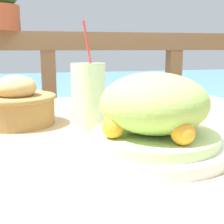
{
  "coord_description": "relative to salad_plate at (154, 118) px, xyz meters",
  "views": [
    {
      "loc": [
        -0.08,
        -0.74,
        0.94
      ],
      "look_at": [
        0.08,
        -0.11,
        0.8
      ],
      "focal_mm": 50.0,
      "sensor_mm": 36.0,
      "label": 1
    }
  ],
  "objects": [
    {
      "name": "patio_table",
      "position": [
        -0.14,
        0.21,
        -0.15
      ],
      "size": [
        1.27,
        0.97,
        0.74
      ],
      "color": "tan",
      "rests_on": "ground_plane"
    },
    {
      "name": "railing_fence",
      "position": [
        -0.14,
        1.07,
        -0.11
      ],
      "size": [
        2.8,
        0.08,
        1.01
      ],
      "color": "brown",
      "rests_on": "ground_plane"
    },
    {
      "name": "sea_backdrop",
      "position": [
        -0.14,
        3.57,
        -0.58
      ],
      "size": [
        12.0,
        4.0,
        0.46
      ],
      "color": "#568EA8",
      "rests_on": "ground_plane"
    },
    {
      "name": "salad_plate",
      "position": [
        0.0,
        0.0,
        0.0
      ],
      "size": [
        0.29,
        0.29,
        0.15
      ],
      "color": "white",
      "rests_on": "patio_table"
    },
    {
      "name": "drink_glass",
      "position": [
        -0.09,
        0.22,
        0.01
      ],
      "size": [
        0.08,
        0.08,
        0.26
      ],
      "color": "beige",
      "rests_on": "patio_table"
    },
    {
      "name": "bread_basket",
      "position": [
        -0.26,
        0.29,
        -0.01
      ],
      "size": [
        0.2,
        0.2,
        0.13
      ],
      "color": "olive",
      "rests_on": "patio_table"
    }
  ]
}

